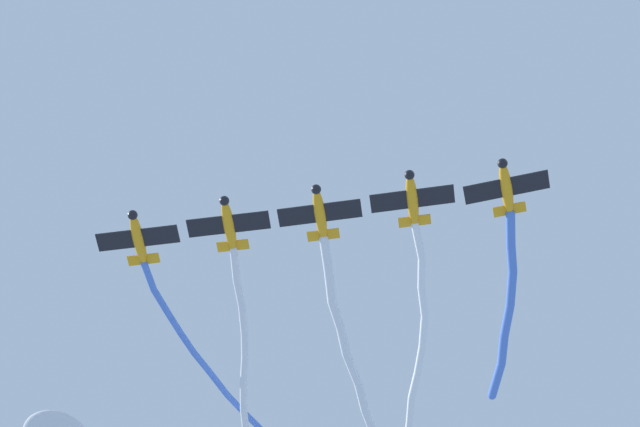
# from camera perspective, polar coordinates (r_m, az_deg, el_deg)

# --- Properties ---
(airplane_lead) EXTENTS (7.70, 5.79, 1.91)m
(airplane_lead) POSITION_cam_1_polar(r_m,az_deg,el_deg) (89.08, -10.72, -1.42)
(airplane_lead) COLOR orange
(smoke_trail_lead) EXTENTS (5.74, 27.88, 5.70)m
(smoke_trail_lead) POSITION_cam_1_polar(r_m,az_deg,el_deg) (98.51, -6.71, -8.80)
(smoke_trail_lead) COLOR #4C75DB
(airplane_left_wing) EXTENTS (7.70, 5.80, 1.91)m
(airplane_left_wing) POSITION_cam_1_polar(r_m,az_deg,el_deg) (87.61, -5.43, -0.62)
(airplane_left_wing) COLOR orange
(smoke_trail_left_wing) EXTENTS (7.83, 26.20, 1.23)m
(smoke_trail_left_wing) POSITION_cam_1_polar(r_m,az_deg,el_deg) (95.58, -4.61, -9.23)
(smoke_trail_left_wing) COLOR white
(airplane_right_wing) EXTENTS (7.69, 5.78, 1.91)m
(airplane_right_wing) POSITION_cam_1_polar(r_m,az_deg,el_deg) (86.38, -0.01, 0.04)
(airplane_right_wing) COLOR orange
(smoke_trail_right_wing) EXTENTS (2.46, 34.35, 3.12)m
(smoke_trail_right_wing) POSITION_cam_1_polar(r_m,az_deg,el_deg) (96.99, 2.38, -9.91)
(smoke_trail_right_wing) COLOR white
(airplane_slot) EXTENTS (7.69, 5.78, 1.91)m
(airplane_slot) POSITION_cam_1_polar(r_m,az_deg,el_deg) (86.49, 5.48, 0.89)
(airplane_slot) COLOR orange
(smoke_trail_slot) EXTENTS (10.43, 32.56, 3.29)m
(smoke_trail_slot) POSITION_cam_1_polar(r_m,az_deg,el_deg) (97.42, 5.53, -9.14)
(smoke_trail_slot) COLOR white
(airplane_trail) EXTENTS (7.59, 5.66, 1.91)m
(airplane_trail) POSITION_cam_1_polar(r_m,az_deg,el_deg) (86.87, 10.96, 1.55)
(airplane_trail) COLOR orange
(smoke_trail_trail) EXTENTS (6.22, 20.11, 1.54)m
(smoke_trail_trail) POSITION_cam_1_polar(r_m,az_deg,el_deg) (92.83, 10.97, -5.55)
(smoke_trail_trail) COLOR #4C75DB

